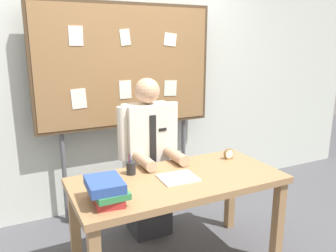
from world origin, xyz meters
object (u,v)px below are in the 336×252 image
Objects in this scene: person at (149,164)px; open_notebook at (178,178)px; desk at (178,190)px; pen_holder at (131,168)px; book_stack at (107,190)px; desk_clock at (229,154)px; bulletin_board at (127,69)px.

person reaches higher than open_notebook.
pen_holder is at bearing 143.58° from desk.
pen_holder is at bearing -129.85° from person.
book_stack is at bearing -165.84° from desk.
person is 8.83× the size of pen_holder.
desk_clock is at bearing -2.82° from pen_holder.
desk is 17.03× the size of desk_clock.
person is (0.00, 0.56, 0.02)m from desk.
open_notebook is (-0.01, -0.58, 0.09)m from person.
person is at bearing 145.89° from desk_clock.
open_notebook is 0.61m from desk_clock.
person is at bearing -89.99° from bulletin_board.
book_stack is (-0.58, -0.15, 0.18)m from desk.
person is at bearing 88.85° from open_notebook.
person is 4.83× the size of book_stack.
book_stack is 0.58m from open_notebook.
open_notebook is 1.65× the size of pen_holder.
pen_holder is at bearing 177.18° from desk_clock.
person is 0.94m from bulletin_board.
bulletin_board is at bearing 90.01° from desk.
desk is at bearing -90.00° from person.
desk is 0.39m from pen_holder.
book_stack is 3.24× the size of desk_clock.
open_notebook is at bearing 12.52° from book_stack.
pen_holder reaches higher than desk.
pen_holder is (-0.28, 0.23, 0.04)m from open_notebook.
book_stack is (-0.58, -1.20, -0.64)m from bulletin_board.
open_notebook is at bearing -40.07° from pen_holder.
pen_holder reaches higher than desk_clock.
person is 0.70m from desk_clock.
desk is at bearing -36.42° from pen_holder.
bulletin_board reaches higher than desk_clock.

